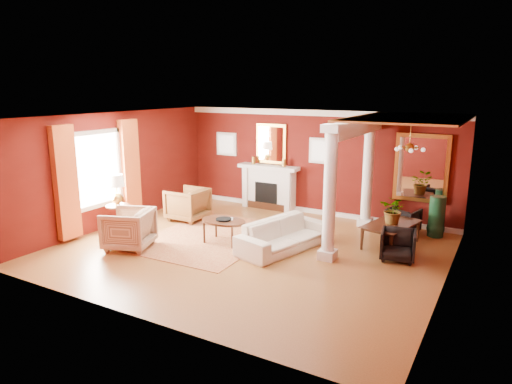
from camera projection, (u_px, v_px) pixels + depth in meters
The scene contains 27 objects.
ground at pixel (250, 249), 10.09m from camera, with size 8.00×8.00×0.00m, color brown.
room_shell at pixel (250, 159), 9.63m from camera, with size 8.04×7.04×2.92m.
fireplace at pixel (269, 187), 13.38m from camera, with size 1.85×0.42×1.29m.
overmantel_mirror at pixel (271, 144), 13.21m from camera, with size 0.95×0.07×1.15m.
flank_window_left at pixel (227, 144), 13.99m from camera, with size 0.70×0.07×0.70m.
flank_window_right at pixel (321, 151), 12.50m from camera, with size 0.70×0.07×0.70m.
left_window at pixel (100, 174), 11.13m from camera, with size 0.21×2.55×2.60m.
column_front at pixel (330, 193), 9.20m from camera, with size 0.36×0.36×2.80m.
column_back at pixel (368, 172), 11.49m from camera, with size 0.36×0.36×2.80m.
header_beam at pixel (357, 127), 10.29m from camera, with size 0.30×3.20×0.32m, color white.
amber_ceiling at pixel (409, 118), 9.56m from camera, with size 2.30×3.40×0.04m, color #E38E42.
dining_mirror at pixel (421, 168), 11.27m from camera, with size 1.30×0.07×1.70m.
chandelier at pixel (409, 148), 9.71m from camera, with size 0.60×0.62×0.75m.
crown_trim at pixel (314, 113), 12.39m from camera, with size 8.00×0.08×0.16m, color white.
base_trim at pixel (311, 211), 13.01m from camera, with size 8.00×0.08×0.12m, color white.
rug at pixel (211, 237), 10.92m from camera, with size 2.68×3.57×0.01m, color maroon.
sofa at pixel (284, 230), 10.02m from camera, with size 2.27×0.66×0.89m, color beige.
armchair_leopard at pixel (188, 203), 12.23m from camera, with size 0.94×0.88×0.96m, color black.
armchair_stripe at pixel (128, 227), 10.06m from camera, with size 0.96×0.90×0.99m, color tan.
coffee_table at pixel (224, 222), 10.40m from camera, with size 1.09×1.09×0.55m.
coffee_book at pixel (225, 215), 10.41m from camera, with size 0.17×0.02×0.23m, color black.
side_table at pixel (117, 194), 11.16m from camera, with size 0.57×0.57×1.44m.
dining_table at pixel (392, 228), 10.22m from camera, with size 1.49×0.52×0.83m, color black.
dining_chair_near at pixel (398, 244), 9.41m from camera, with size 0.68×0.64×0.70m, color black.
dining_chair_far at pixel (403, 219), 11.15m from camera, with size 0.68×0.63×0.70m, color black.
green_urn at pixel (436, 221), 10.90m from camera, with size 0.42×0.42×1.00m.
potted_plant at pixel (395, 200), 10.06m from camera, with size 0.57×0.64×0.50m, color #26591E.
Camera 1 is at (4.83, -8.23, 3.51)m, focal length 32.00 mm.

